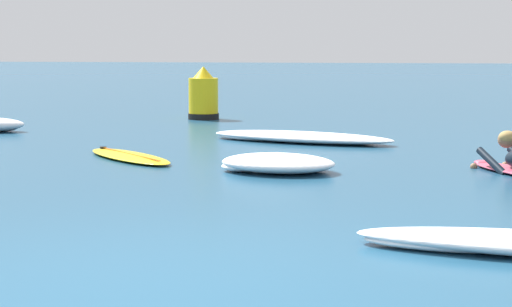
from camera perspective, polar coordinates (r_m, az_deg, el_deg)
ground_plane at (r=15.95m, az=3.81°, el=1.15°), size 120.00×120.00×0.00m
drifting_surfboard at (r=12.70m, az=-7.72°, el=-0.16°), size 1.85×1.94×0.16m
whitewater_mid_left at (r=11.29m, az=1.36°, el=-0.61°), size 1.61×1.33×0.22m
whitewater_mid_right at (r=14.74m, az=2.80°, el=0.99°), size 3.17×1.75×0.16m
channel_marker_buoy at (r=19.20m, az=-3.21°, el=3.38°), size 0.63×0.63×1.08m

